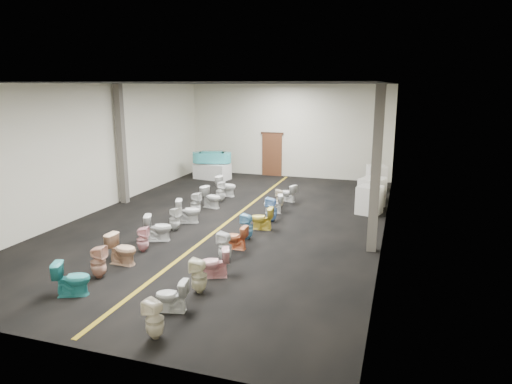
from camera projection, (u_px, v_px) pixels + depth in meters
floor at (230, 220)px, 15.39m from camera, size 16.00×16.00×0.00m
ceiling at (228, 83)px, 14.36m from camera, size 16.00×16.00×0.00m
wall_back at (288, 131)px, 22.29m from camera, size 10.00×0.00×10.00m
wall_front at (53, 223)px, 7.46m from camera, size 10.00×0.00×10.00m
wall_left at (99, 148)px, 16.37m from camera, size 0.00×16.00×16.00m
wall_right at (388, 162)px, 13.38m from camera, size 0.00×16.00×16.00m
aisle_stripe at (230, 220)px, 15.39m from camera, size 0.12×15.60×0.01m
back_door at (272, 155)px, 22.74m from camera, size 1.00×0.10×2.10m
door_frame at (272, 133)px, 22.51m from camera, size 1.15×0.08×0.10m
column_left at (121, 145)px, 17.22m from camera, size 0.25×0.25×4.50m
column_right at (376, 170)px, 12.07m from camera, size 0.25×0.25×4.50m
display_table at (212, 171)px, 22.05m from camera, size 1.82×1.14×0.75m
bathtub at (212, 157)px, 21.89m from camera, size 1.82×0.98×0.55m
appliance_crate_a at (369, 200)px, 16.05m from camera, size 0.96×0.96×0.99m
appliance_crate_b at (372, 193)px, 16.92m from camera, size 1.04×1.04×1.08m
appliance_crate_c at (374, 189)px, 18.04m from camera, size 0.98×0.98×0.90m
appliance_crate_d at (376, 178)px, 19.64m from camera, size 0.95×0.95×1.08m
toilet_left_0 at (72, 279)px, 9.83m from camera, size 0.86×0.70×0.77m
toilet_left_1 at (98, 262)px, 10.71m from camera, size 0.42×0.41×0.79m
toilet_left_2 at (122, 249)px, 11.54m from camera, size 0.80×0.48×0.79m
toilet_left_3 at (143, 239)px, 12.41m from camera, size 0.40×0.39×0.71m
toilet_left_4 at (158, 228)px, 13.31m from camera, size 0.88×0.69×0.79m
toilet_left_5 at (175, 219)px, 14.24m from camera, size 0.42×0.42×0.75m
toilet_left_6 at (188, 211)px, 15.04m from camera, size 0.89×0.69×0.80m
toilet_left_7 at (196, 203)px, 16.00m from camera, size 0.40×0.39×0.80m
toilet_left_8 at (211, 197)px, 16.89m from camera, size 0.85×0.60×0.79m
toilet_left_9 at (221, 191)px, 17.76m from camera, size 0.47×0.47×0.82m
toilet_left_10 at (226, 186)px, 18.64m from camera, size 0.84×0.51×0.83m
toilet_right_0 at (155, 319)px, 8.14m from camera, size 0.40×0.39×0.74m
toilet_right_1 at (172, 296)px, 9.13m from camera, size 0.72×0.50×0.67m
toilet_right_2 at (199, 276)px, 9.95m from camera, size 0.38×0.37×0.78m
toilet_right_3 at (215, 263)px, 10.76m from camera, size 0.80×0.64×0.72m
toilet_right_4 at (225, 247)px, 11.75m from camera, size 0.37×0.36×0.78m
toilet_right_5 at (236, 237)px, 12.62m from camera, size 0.67×0.38×0.68m
toilet_right_6 at (247, 227)px, 13.43m from camera, size 0.38×0.37×0.77m
toilet_right_7 at (262, 218)px, 14.34m from camera, size 0.75×0.48×0.73m
toilet_right_8 at (272, 209)px, 15.18m from camera, size 0.38×0.37×0.82m
toilet_right_9 at (273, 204)px, 16.16m from camera, size 0.75×0.57×0.68m
toilet_right_10 at (280, 198)px, 16.95m from camera, size 0.36×0.35×0.68m
toilet_right_11 at (288, 193)px, 17.81m from camera, size 0.76×0.61×0.68m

